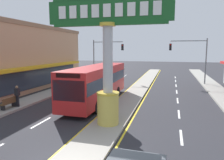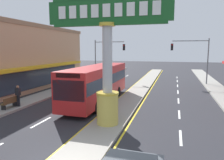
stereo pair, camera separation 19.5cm
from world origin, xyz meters
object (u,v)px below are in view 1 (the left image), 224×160
(district_sign, at_px, (108,62))
(suv_near_left_lane, at_px, (83,83))
(storefront_left, at_px, (5,58))
(bus_mid_left_lane, at_px, (97,82))
(street_bench, at_px, (9,103))
(pedestrian_far_side, at_px, (17,95))
(traffic_light_left_side, at_px, (104,53))
(traffic_light_right_side, at_px, (192,53))

(district_sign, height_order, suv_near_left_lane, district_sign)
(storefront_left, distance_m, bus_mid_left_lane, 12.41)
(storefront_left, distance_m, street_bench, 9.96)
(district_sign, relative_size, pedestrian_far_side, 4.48)
(bus_mid_left_lane, bearing_deg, suv_near_left_lane, 126.15)
(traffic_light_left_side, height_order, traffic_light_right_side, same)
(street_bench, bearing_deg, pedestrian_far_side, 66.57)
(traffic_light_left_side, height_order, street_bench, traffic_light_left_side)
(street_bench, height_order, pedestrian_far_side, pedestrian_far_side)
(bus_mid_left_lane, bearing_deg, street_bench, -141.37)
(storefront_left, bearing_deg, suv_near_left_lane, 13.34)
(district_sign, height_order, storefront_left, district_sign)
(district_sign, xyz_separation_m, suv_near_left_lane, (-6.04, 10.22, -3.05))
(street_bench, bearing_deg, storefront_left, 132.05)
(bus_mid_left_lane, bearing_deg, district_sign, -64.37)
(suv_near_left_lane, distance_m, pedestrian_far_side, 8.68)
(traffic_light_right_side, distance_m, suv_near_left_lane, 15.16)
(traffic_light_left_side, relative_size, street_bench, 3.88)
(traffic_light_left_side, relative_size, suv_near_left_lane, 1.32)
(district_sign, bearing_deg, traffic_light_left_side, 108.10)
(suv_near_left_lane, xyz_separation_m, bus_mid_left_lane, (3.30, -4.52, 0.88))
(pedestrian_far_side, bearing_deg, street_bench, -113.43)
(suv_near_left_lane, bearing_deg, traffic_light_left_side, 91.77)
(street_bench, xyz_separation_m, pedestrian_far_side, (0.28, 0.64, 0.51))
(traffic_light_left_side, distance_m, suv_near_left_lane, 9.68)
(bus_mid_left_lane, bearing_deg, pedestrian_far_side, -144.20)
(district_sign, height_order, pedestrian_far_side, district_sign)
(traffic_light_right_side, bearing_deg, district_sign, -108.96)
(storefront_left, height_order, traffic_light_right_side, storefront_left)
(storefront_left, relative_size, traffic_light_right_side, 3.94)
(storefront_left, distance_m, pedestrian_far_side, 9.55)
(traffic_light_right_side, xyz_separation_m, suv_near_left_lane, (-12.35, -8.17, -3.26))
(traffic_light_right_side, relative_size, bus_mid_left_lane, 0.55)
(storefront_left, relative_size, traffic_light_left_side, 3.94)
(traffic_light_right_side, bearing_deg, traffic_light_left_side, 175.74)
(traffic_light_right_side, xyz_separation_m, pedestrian_far_side, (-14.45, -16.59, -3.09))
(bus_mid_left_lane, height_order, pedestrian_far_side, bus_mid_left_lane)
(storefront_left, height_order, street_bench, storefront_left)
(district_sign, distance_m, street_bench, 9.14)
(pedestrian_far_side, bearing_deg, suv_near_left_lane, 76.00)
(traffic_light_right_side, height_order, suv_near_left_lane, traffic_light_right_side)
(storefront_left, xyz_separation_m, bus_mid_left_lane, (12.00, -2.46, -1.96))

